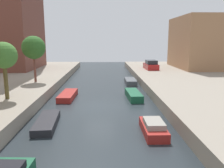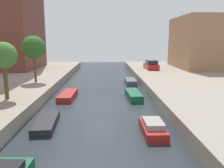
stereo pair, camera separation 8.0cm
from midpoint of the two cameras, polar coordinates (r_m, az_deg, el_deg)
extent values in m
plane|color=#232B30|center=(20.18, -3.06, -5.53)|extent=(84.00, 84.00, 0.00)
cube|color=#9E704C|center=(43.24, 22.51, 9.52)|extent=(10.00, 11.79, 8.65)
cylinder|color=brown|center=(20.25, -24.82, 0.49)|extent=(0.32, 0.32, 2.79)
sphere|color=#42772F|center=(20.01, -25.30, 6.50)|extent=(2.10, 2.10, 2.10)
cylinder|color=brown|center=(27.50, -18.54, 3.60)|extent=(0.26, 0.26, 2.99)
sphere|color=#2F6225|center=(27.33, -18.84, 8.60)|extent=(2.60, 2.60, 2.60)
cube|color=maroon|center=(38.53, 9.76, 4.33)|extent=(1.91, 4.29, 0.89)
cube|color=#1E2328|center=(38.14, 9.89, 5.41)|extent=(1.66, 2.37, 0.63)
cube|color=#232328|center=(16.26, -15.87, -9.11)|extent=(1.56, 4.22, 0.48)
cube|color=maroon|center=(23.24, -10.86, -2.81)|extent=(1.52, 4.35, 0.56)
cube|color=maroon|center=(14.64, 10.22, -10.97)|extent=(1.30, 3.21, 0.55)
cube|color=gray|center=(14.32, 10.42, -9.59)|extent=(1.10, 1.77, 0.33)
cube|color=#195638|center=(22.83, 5.47, -2.76)|extent=(1.42, 4.10, 0.67)
cube|color=#4C5156|center=(30.31, 4.72, 0.61)|extent=(1.36, 3.75, 0.67)
camera|label=1|loc=(0.04, -89.91, 0.02)|focal=36.70mm
camera|label=2|loc=(0.04, 90.09, -0.02)|focal=36.70mm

